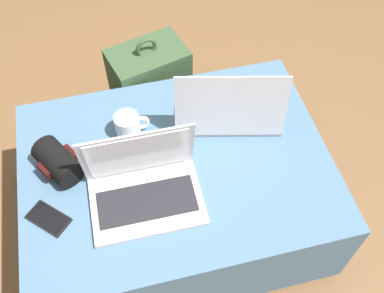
% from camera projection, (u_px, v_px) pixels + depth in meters
% --- Properties ---
extents(ground_plane, '(14.00, 14.00, 0.00)m').
position_uv_depth(ground_plane, '(179.00, 218.00, 1.83)').
color(ground_plane, brown).
extents(ottoman, '(1.03, 0.77, 0.40)m').
position_uv_depth(ottoman, '(177.00, 193.00, 1.66)').
color(ottoman, '#2A3D4E').
rests_on(ottoman, ground_plane).
extents(laptop_near, '(0.35, 0.25, 0.25)m').
position_uv_depth(laptop_near, '(144.00, 185.00, 1.39)').
color(laptop_near, silver).
rests_on(laptop_near, ottoman).
extents(laptop_far, '(0.42, 0.32, 0.25)m').
position_uv_depth(laptop_far, '(228.00, 108.00, 1.57)').
color(laptop_far, silver).
rests_on(laptop_far, ottoman).
extents(cell_phone, '(0.14, 0.14, 0.01)m').
position_uv_depth(cell_phone, '(48.00, 218.00, 1.37)').
color(cell_phone, black).
rests_on(cell_phone, ottoman).
extents(backpack, '(0.35, 0.31, 0.50)m').
position_uv_depth(backpack, '(150.00, 89.00, 1.96)').
color(backpack, '#385133').
rests_on(backpack, ground_plane).
extents(wrist_brace, '(0.16, 0.19, 0.09)m').
position_uv_depth(wrist_brace, '(58.00, 162.00, 1.45)').
color(wrist_brace, black).
rests_on(wrist_brace, ottoman).
extents(coffee_mug, '(0.12, 0.09, 0.09)m').
position_uv_depth(coffee_mug, '(129.00, 125.00, 1.54)').
color(coffee_mug, white).
rests_on(coffee_mug, ottoman).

